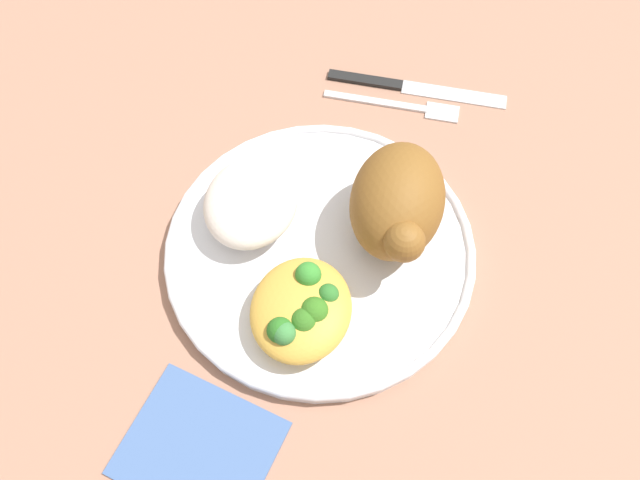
# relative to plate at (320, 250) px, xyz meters

# --- Properties ---
(ground_plane) EXTENTS (2.00, 2.00, 0.00)m
(ground_plane) POSITION_rel_plate_xyz_m (0.00, 0.00, -0.01)
(ground_plane) COLOR #A3725B
(plate) EXTENTS (0.28, 0.28, 0.02)m
(plate) POSITION_rel_plate_xyz_m (0.00, 0.00, 0.00)
(plate) COLOR white
(plate) RESTS_ON ground_plane
(roasted_chicken) EXTENTS (0.12, 0.08, 0.08)m
(roasted_chicken) POSITION_rel_plate_xyz_m (-0.03, 0.06, 0.05)
(roasted_chicken) COLOR brown
(roasted_chicken) RESTS_ON plate
(rice_pile) EXTENTS (0.10, 0.08, 0.04)m
(rice_pile) POSITION_rel_plate_xyz_m (-0.02, -0.07, 0.03)
(rice_pile) COLOR silver
(rice_pile) RESTS_ON plate
(mac_cheese_with_broccoli) EXTENTS (0.10, 0.08, 0.04)m
(mac_cheese_with_broccoli) POSITION_rel_plate_xyz_m (0.07, 0.00, 0.02)
(mac_cheese_with_broccoli) COLOR gold
(mac_cheese_with_broccoli) RESTS_ON plate
(fork) EXTENTS (0.02, 0.14, 0.01)m
(fork) POSITION_rel_plate_xyz_m (-0.19, 0.04, -0.01)
(fork) COLOR silver
(fork) RESTS_ON ground_plane
(knife) EXTENTS (0.02, 0.19, 0.01)m
(knife) POSITION_rel_plate_xyz_m (-0.22, 0.04, -0.01)
(knife) COLOR black
(knife) RESTS_ON ground_plane
(napkin) EXTENTS (0.12, 0.13, 0.00)m
(napkin) POSITION_rel_plate_xyz_m (0.19, -0.05, -0.01)
(napkin) COLOR #47669E
(napkin) RESTS_ON ground_plane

